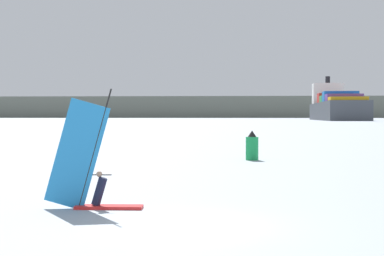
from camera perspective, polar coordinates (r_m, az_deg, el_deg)
ground_plane at (r=17.72m, az=0.27°, el=-9.77°), size 4000.00×4000.00×0.00m
windsurfer at (r=20.90m, az=-10.12°, el=-4.92°), size 3.64×0.78×4.45m
cargo_ship at (r=453.73m, az=14.34°, el=2.04°), size 29.69×142.51×37.68m
distant_headland at (r=1078.61m, az=-1.04°, el=2.02°), size 1390.50×348.90×36.02m
channel_buoy at (r=43.31m, az=6.10°, el=-1.89°), size 0.97×0.97×2.27m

